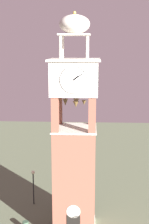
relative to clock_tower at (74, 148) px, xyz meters
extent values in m
cube|color=brown|center=(0.00, 0.00, -2.90)|extent=(3.39, 3.39, 8.94)
cylinder|color=silver|center=(0.00, -1.71, -4.82)|extent=(1.10, 0.04, 1.10)
cube|color=brown|center=(-1.41, -1.41, 3.00)|extent=(0.56, 0.56, 2.86)
cube|color=brown|center=(1.41, -1.41, 3.00)|extent=(0.56, 0.56, 2.86)
cube|color=brown|center=(-1.41, 1.42, 3.00)|extent=(0.56, 0.56, 2.86)
cube|color=brown|center=(1.41, 1.42, 3.00)|extent=(0.56, 0.56, 2.86)
cube|color=silver|center=(0.00, 0.00, 1.63)|extent=(3.55, 3.55, 0.12)
cone|color=brown|center=(0.76, 0.00, 3.76)|extent=(0.37, 0.37, 0.39)
cone|color=brown|center=(0.09, 0.76, 3.76)|extent=(0.51, 0.51, 0.40)
cone|color=brown|center=(-0.75, 0.14, 3.76)|extent=(0.43, 0.43, 0.55)
cone|color=brown|center=(0.14, -0.75, 3.76)|extent=(0.44, 0.44, 0.50)
cube|color=silver|center=(0.00, 0.00, 5.74)|extent=(3.63, 3.63, 2.63)
cylinder|color=white|center=(0.00, -1.83, 5.74)|extent=(2.00, 0.05, 2.00)
torus|color=black|center=(0.00, -1.83, 5.74)|extent=(2.02, 0.06, 2.02)
cube|color=black|center=(0.20, -1.89, 5.90)|extent=(0.45, 0.03, 0.38)
cube|color=black|center=(0.33, -1.89, 5.97)|extent=(0.69, 0.03, 0.51)
cylinder|color=white|center=(0.00, 1.84, 5.74)|extent=(2.00, 0.05, 2.00)
torus|color=black|center=(0.00, 1.84, 5.74)|extent=(2.02, 0.06, 2.02)
cube|color=black|center=(0.20, 1.90, 5.90)|extent=(0.45, 0.03, 0.38)
cube|color=black|center=(0.33, 1.90, 5.97)|extent=(0.69, 0.03, 0.51)
cylinder|color=white|center=(-1.83, 0.00, 5.74)|extent=(0.05, 2.00, 2.00)
torus|color=black|center=(-1.83, 0.00, 5.74)|extent=(0.06, 2.02, 2.02)
cube|color=black|center=(-1.89, 0.20, 5.90)|extent=(0.03, 0.45, 0.38)
cube|color=black|center=(-1.89, 0.33, 5.97)|extent=(0.03, 0.69, 0.51)
cylinder|color=white|center=(1.83, 0.00, 5.74)|extent=(0.05, 2.00, 2.00)
torus|color=black|center=(1.83, 0.00, 5.74)|extent=(0.06, 2.02, 2.02)
cube|color=black|center=(1.89, 0.20, 5.90)|extent=(0.03, 0.45, 0.38)
cube|color=black|center=(1.89, 0.33, 5.97)|extent=(0.03, 0.69, 0.51)
cube|color=silver|center=(0.00, 0.00, 7.14)|extent=(3.99, 3.99, 0.16)
cylinder|color=silver|center=(-1.00, -1.00, 8.10)|extent=(0.22, 0.22, 1.75)
cylinder|color=silver|center=(1.00, -1.00, 8.10)|extent=(0.22, 0.22, 1.75)
cylinder|color=silver|center=(-1.00, 1.00, 8.10)|extent=(0.22, 0.22, 1.75)
cylinder|color=silver|center=(1.00, 1.00, 8.10)|extent=(0.22, 0.22, 1.75)
cube|color=silver|center=(0.00, 0.00, 9.03)|extent=(2.44, 2.44, 0.12)
ellipsoid|color=silver|center=(0.00, 0.00, 9.82)|extent=(2.36, 2.36, 1.45)
sphere|color=#B79338|center=(0.00, 0.00, 10.66)|extent=(0.24, 0.24, 0.24)
cylinder|color=black|center=(-4.31, 4.26, -5.77)|extent=(0.12, 0.12, 3.19)
sphere|color=#F9EFCC|center=(-4.31, 4.26, -4.00)|extent=(0.36, 0.36, 0.36)
ellipsoid|color=#234C28|center=(-1.31, 3.34, -6.88)|extent=(0.82, 0.82, 0.97)
camera|label=1|loc=(1.32, -25.29, 8.18)|focal=51.63mm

